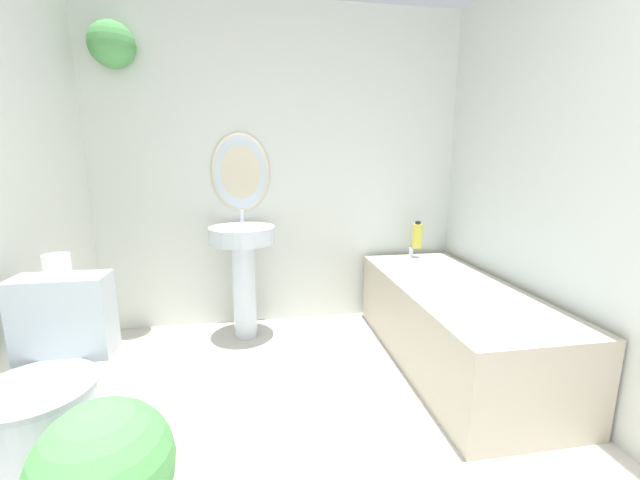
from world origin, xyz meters
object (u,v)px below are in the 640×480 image
(toilet, at_px, (49,398))
(bathtub, at_px, (453,322))
(shampoo_bottle, at_px, (417,236))
(pedestal_sink, at_px, (243,260))
(potted_plant, at_px, (105,480))
(toilet_paper_roll, at_px, (57,266))

(toilet, relative_size, bathtub, 0.47)
(shampoo_bottle, bearing_deg, toilet, -149.94)
(shampoo_bottle, bearing_deg, bathtub, -93.35)
(bathtub, bearing_deg, pedestal_sink, 155.41)
(shampoo_bottle, distance_m, potted_plant, 2.50)
(toilet, distance_m, pedestal_sink, 1.40)
(potted_plant, relative_size, toilet_paper_roll, 5.13)
(shampoo_bottle, distance_m, toilet_paper_roll, 2.38)
(toilet, relative_size, toilet_paper_roll, 7.02)
(pedestal_sink, xyz_separation_m, potted_plant, (-0.39, -1.63, -0.27))
(shampoo_bottle, relative_size, potted_plant, 0.38)
(pedestal_sink, xyz_separation_m, bathtub, (1.32, -0.60, -0.31))
(potted_plant, xyz_separation_m, toilet_paper_roll, (-0.39, 0.72, 0.51))
(toilet, bearing_deg, toilet_paper_roll, 90.00)
(toilet, bearing_deg, shampoo_bottle, 30.06)
(toilet, distance_m, toilet_paper_roll, 0.56)
(toilet, height_order, toilet_paper_roll, toilet_paper_roll)
(pedestal_sink, height_order, bathtub, pedestal_sink)
(pedestal_sink, bearing_deg, potted_plant, -103.48)
(toilet_paper_roll, bearing_deg, bathtub, 8.36)
(toilet, relative_size, pedestal_sink, 0.84)
(pedestal_sink, distance_m, potted_plant, 1.70)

